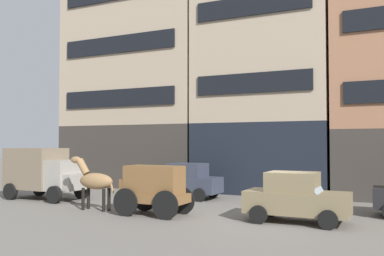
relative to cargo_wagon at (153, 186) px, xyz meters
name	(u,v)px	position (x,y,z in m)	size (l,w,h in m)	color
ground_plane	(275,220)	(4.67, 1.08, -1.15)	(120.00, 120.00, 0.00)	slate
building_far_left	(145,54)	(-7.04, 10.65, 8.03)	(10.27, 6.90, 18.29)	#38332D
building_center_left	(268,83)	(1.86, 10.65, 5.44)	(8.23, 6.90, 13.09)	black
cargo_wagon	(153,186)	(0.00, 0.00, 0.00)	(2.90, 1.51, 1.98)	brown
draft_horse	(94,181)	(-2.95, 0.00, 0.12)	(2.34, 0.60, 2.30)	#937047
delivery_truck_near	(44,171)	(-7.54, 1.72, 0.28)	(4.39, 2.22, 2.62)	gray
sedan_dark	(296,197)	(5.51, 0.88, -0.23)	(3.71, 1.88, 1.83)	#7A6B4C
sedan_light	(186,181)	(-1.06, 5.15, -0.23)	(3.72, 1.90, 1.83)	#333847
fire_hydrant_curbside	(143,186)	(-4.26, 6.03, -0.72)	(0.24, 0.24, 0.83)	maroon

